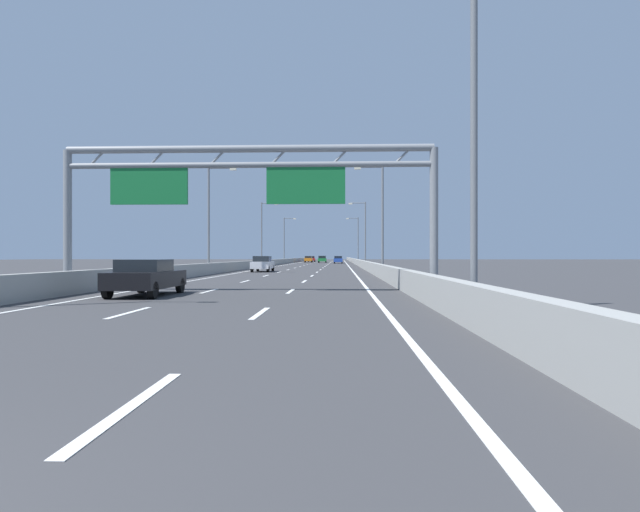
% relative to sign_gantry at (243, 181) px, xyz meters
% --- Properties ---
extents(ground_plane, '(260.00, 260.00, 0.00)m').
position_rel_sign_gantry_xyz_m(ground_plane, '(0.22, 78.88, -4.82)').
color(ground_plane, '#38383A').
extents(lane_dash_left_1, '(0.16, 3.00, 0.01)m').
position_rel_sign_gantry_xyz_m(lane_dash_left_1, '(-1.58, -8.62, -4.81)').
color(lane_dash_left_1, white).
rests_on(lane_dash_left_1, ground_plane).
extents(lane_dash_left_2, '(0.16, 3.00, 0.01)m').
position_rel_sign_gantry_xyz_m(lane_dash_left_2, '(-1.58, 0.38, -4.81)').
color(lane_dash_left_2, white).
rests_on(lane_dash_left_2, ground_plane).
extents(lane_dash_left_3, '(0.16, 3.00, 0.01)m').
position_rel_sign_gantry_xyz_m(lane_dash_left_3, '(-1.58, 9.38, -4.81)').
color(lane_dash_left_3, white).
rests_on(lane_dash_left_3, ground_plane).
extents(lane_dash_left_4, '(0.16, 3.00, 0.01)m').
position_rel_sign_gantry_xyz_m(lane_dash_left_4, '(-1.58, 18.38, -4.81)').
color(lane_dash_left_4, white).
rests_on(lane_dash_left_4, ground_plane).
extents(lane_dash_left_5, '(0.16, 3.00, 0.01)m').
position_rel_sign_gantry_xyz_m(lane_dash_left_5, '(-1.58, 27.38, -4.81)').
color(lane_dash_left_5, white).
rests_on(lane_dash_left_5, ground_plane).
extents(lane_dash_left_6, '(0.16, 3.00, 0.01)m').
position_rel_sign_gantry_xyz_m(lane_dash_left_6, '(-1.58, 36.38, -4.81)').
color(lane_dash_left_6, white).
rests_on(lane_dash_left_6, ground_plane).
extents(lane_dash_left_7, '(0.16, 3.00, 0.01)m').
position_rel_sign_gantry_xyz_m(lane_dash_left_7, '(-1.58, 45.38, -4.81)').
color(lane_dash_left_7, white).
rests_on(lane_dash_left_7, ground_plane).
extents(lane_dash_left_8, '(0.16, 3.00, 0.01)m').
position_rel_sign_gantry_xyz_m(lane_dash_left_8, '(-1.58, 54.38, -4.81)').
color(lane_dash_left_8, white).
rests_on(lane_dash_left_8, ground_plane).
extents(lane_dash_left_9, '(0.16, 3.00, 0.01)m').
position_rel_sign_gantry_xyz_m(lane_dash_left_9, '(-1.58, 63.38, -4.81)').
color(lane_dash_left_9, white).
rests_on(lane_dash_left_9, ground_plane).
extents(lane_dash_left_10, '(0.16, 3.00, 0.01)m').
position_rel_sign_gantry_xyz_m(lane_dash_left_10, '(-1.58, 72.38, -4.81)').
color(lane_dash_left_10, white).
rests_on(lane_dash_left_10, ground_plane).
extents(lane_dash_left_11, '(0.16, 3.00, 0.01)m').
position_rel_sign_gantry_xyz_m(lane_dash_left_11, '(-1.58, 81.38, -4.81)').
color(lane_dash_left_11, white).
rests_on(lane_dash_left_11, ground_plane).
extents(lane_dash_left_12, '(0.16, 3.00, 0.01)m').
position_rel_sign_gantry_xyz_m(lane_dash_left_12, '(-1.58, 90.38, -4.81)').
color(lane_dash_left_12, white).
rests_on(lane_dash_left_12, ground_plane).
extents(lane_dash_left_13, '(0.16, 3.00, 0.01)m').
position_rel_sign_gantry_xyz_m(lane_dash_left_13, '(-1.58, 99.38, -4.81)').
color(lane_dash_left_13, white).
rests_on(lane_dash_left_13, ground_plane).
extents(lane_dash_left_14, '(0.16, 3.00, 0.01)m').
position_rel_sign_gantry_xyz_m(lane_dash_left_14, '(-1.58, 108.38, -4.81)').
color(lane_dash_left_14, white).
rests_on(lane_dash_left_14, ground_plane).
extents(lane_dash_left_15, '(0.16, 3.00, 0.01)m').
position_rel_sign_gantry_xyz_m(lane_dash_left_15, '(-1.58, 117.38, -4.81)').
color(lane_dash_left_15, white).
rests_on(lane_dash_left_15, ground_plane).
extents(lane_dash_left_16, '(0.16, 3.00, 0.01)m').
position_rel_sign_gantry_xyz_m(lane_dash_left_16, '(-1.58, 126.38, -4.81)').
color(lane_dash_left_16, white).
rests_on(lane_dash_left_16, ground_plane).
extents(lane_dash_left_17, '(0.16, 3.00, 0.01)m').
position_rel_sign_gantry_xyz_m(lane_dash_left_17, '(-1.58, 135.38, -4.81)').
color(lane_dash_left_17, white).
rests_on(lane_dash_left_17, ground_plane).
extents(lane_dash_right_0, '(0.16, 3.00, 0.01)m').
position_rel_sign_gantry_xyz_m(lane_dash_right_0, '(2.02, -17.62, -4.81)').
color(lane_dash_right_0, white).
rests_on(lane_dash_right_0, ground_plane).
extents(lane_dash_right_1, '(0.16, 3.00, 0.01)m').
position_rel_sign_gantry_xyz_m(lane_dash_right_1, '(2.02, -8.62, -4.81)').
color(lane_dash_right_1, white).
rests_on(lane_dash_right_1, ground_plane).
extents(lane_dash_right_2, '(0.16, 3.00, 0.01)m').
position_rel_sign_gantry_xyz_m(lane_dash_right_2, '(2.02, 0.38, -4.81)').
color(lane_dash_right_2, white).
rests_on(lane_dash_right_2, ground_plane).
extents(lane_dash_right_3, '(0.16, 3.00, 0.01)m').
position_rel_sign_gantry_xyz_m(lane_dash_right_3, '(2.02, 9.38, -4.81)').
color(lane_dash_right_3, white).
rests_on(lane_dash_right_3, ground_plane).
extents(lane_dash_right_4, '(0.16, 3.00, 0.01)m').
position_rel_sign_gantry_xyz_m(lane_dash_right_4, '(2.02, 18.38, -4.81)').
color(lane_dash_right_4, white).
rests_on(lane_dash_right_4, ground_plane).
extents(lane_dash_right_5, '(0.16, 3.00, 0.01)m').
position_rel_sign_gantry_xyz_m(lane_dash_right_5, '(2.02, 27.38, -4.81)').
color(lane_dash_right_5, white).
rests_on(lane_dash_right_5, ground_plane).
extents(lane_dash_right_6, '(0.16, 3.00, 0.01)m').
position_rel_sign_gantry_xyz_m(lane_dash_right_6, '(2.02, 36.38, -4.81)').
color(lane_dash_right_6, white).
rests_on(lane_dash_right_6, ground_plane).
extents(lane_dash_right_7, '(0.16, 3.00, 0.01)m').
position_rel_sign_gantry_xyz_m(lane_dash_right_7, '(2.02, 45.38, -4.81)').
color(lane_dash_right_7, white).
rests_on(lane_dash_right_7, ground_plane).
extents(lane_dash_right_8, '(0.16, 3.00, 0.01)m').
position_rel_sign_gantry_xyz_m(lane_dash_right_8, '(2.02, 54.38, -4.81)').
color(lane_dash_right_8, white).
rests_on(lane_dash_right_8, ground_plane).
extents(lane_dash_right_9, '(0.16, 3.00, 0.01)m').
position_rel_sign_gantry_xyz_m(lane_dash_right_9, '(2.02, 63.38, -4.81)').
color(lane_dash_right_9, white).
rests_on(lane_dash_right_9, ground_plane).
extents(lane_dash_right_10, '(0.16, 3.00, 0.01)m').
position_rel_sign_gantry_xyz_m(lane_dash_right_10, '(2.02, 72.38, -4.81)').
color(lane_dash_right_10, white).
rests_on(lane_dash_right_10, ground_plane).
extents(lane_dash_right_11, '(0.16, 3.00, 0.01)m').
position_rel_sign_gantry_xyz_m(lane_dash_right_11, '(2.02, 81.38, -4.81)').
color(lane_dash_right_11, white).
rests_on(lane_dash_right_11, ground_plane).
extents(lane_dash_right_12, '(0.16, 3.00, 0.01)m').
position_rel_sign_gantry_xyz_m(lane_dash_right_12, '(2.02, 90.38, -4.81)').
color(lane_dash_right_12, white).
rests_on(lane_dash_right_12, ground_plane).
extents(lane_dash_right_13, '(0.16, 3.00, 0.01)m').
position_rel_sign_gantry_xyz_m(lane_dash_right_13, '(2.02, 99.38, -4.81)').
color(lane_dash_right_13, white).
rests_on(lane_dash_right_13, ground_plane).
extents(lane_dash_right_14, '(0.16, 3.00, 0.01)m').
position_rel_sign_gantry_xyz_m(lane_dash_right_14, '(2.02, 108.38, -4.81)').
color(lane_dash_right_14, white).
rests_on(lane_dash_right_14, ground_plane).
extents(lane_dash_right_15, '(0.16, 3.00, 0.01)m').
position_rel_sign_gantry_xyz_m(lane_dash_right_15, '(2.02, 117.38, -4.81)').
color(lane_dash_right_15, white).
rests_on(lane_dash_right_15, ground_plane).
extents(lane_dash_right_16, '(0.16, 3.00, 0.01)m').
position_rel_sign_gantry_xyz_m(lane_dash_right_16, '(2.02, 126.38, -4.81)').
color(lane_dash_right_16, white).
rests_on(lane_dash_right_16, ground_plane).
extents(lane_dash_right_17, '(0.16, 3.00, 0.01)m').
position_rel_sign_gantry_xyz_m(lane_dash_right_17, '(2.02, 135.38, -4.81)').
color(lane_dash_right_17, white).
rests_on(lane_dash_right_17, ground_plane).
extents(edge_line_left, '(0.16, 176.00, 0.01)m').
position_rel_sign_gantry_xyz_m(edge_line_left, '(-5.03, 66.88, -4.81)').
color(edge_line_left, white).
rests_on(edge_line_left, ground_plane).
extents(edge_line_right, '(0.16, 176.00, 0.01)m').
position_rel_sign_gantry_xyz_m(edge_line_right, '(5.47, 66.88, -4.81)').
color(edge_line_right, white).
rests_on(edge_line_right, ground_plane).
extents(barrier_left, '(0.45, 220.00, 0.95)m').
position_rel_sign_gantry_xyz_m(barrier_left, '(-6.68, 88.88, -4.34)').
color(barrier_left, '#9E9E99').
rests_on(barrier_left, ground_plane).
extents(barrier_right, '(0.45, 220.00, 0.95)m').
position_rel_sign_gantry_xyz_m(barrier_right, '(7.12, 88.88, -4.34)').
color(barrier_right, '#9E9E99').
rests_on(barrier_right, ground_plane).
extents(sign_gantry, '(16.33, 0.36, 6.36)m').
position_rel_sign_gantry_xyz_m(sign_gantry, '(0.00, 0.00, 0.00)').
color(sign_gantry, gray).
rests_on(sign_gantry, ground_plane).
extents(streetlamp_right_near, '(2.58, 0.28, 9.50)m').
position_rel_sign_gantry_xyz_m(streetlamp_right_near, '(7.68, -8.02, 0.58)').
color(streetlamp_right_near, slate).
rests_on(streetlamp_right_near, ground_plane).
extents(streetlamp_left_mid, '(2.58, 0.28, 9.50)m').
position_rel_sign_gantry_xyz_m(streetlamp_left_mid, '(-7.25, 24.13, 0.58)').
color(streetlamp_left_mid, slate).
rests_on(streetlamp_left_mid, ground_plane).
extents(streetlamp_right_mid, '(2.58, 0.28, 9.50)m').
position_rel_sign_gantry_xyz_m(streetlamp_right_mid, '(7.68, 24.13, 0.58)').
color(streetlamp_right_mid, slate).
rests_on(streetlamp_right_mid, ground_plane).
extents(streetlamp_left_far, '(2.58, 0.28, 9.50)m').
position_rel_sign_gantry_xyz_m(streetlamp_left_far, '(-7.25, 56.28, 0.58)').
color(streetlamp_left_far, slate).
rests_on(streetlamp_left_far, ground_plane).
extents(streetlamp_right_far, '(2.58, 0.28, 9.50)m').
position_rel_sign_gantry_xyz_m(streetlamp_right_far, '(7.68, 56.28, 0.58)').
color(streetlamp_right_far, slate).
rests_on(streetlamp_right_far, ground_plane).
extents(streetlamp_left_distant, '(2.58, 0.28, 9.50)m').
position_rel_sign_gantry_xyz_m(streetlamp_left_distant, '(-7.25, 88.43, 0.58)').
color(streetlamp_left_distant, slate).
rests_on(streetlamp_left_distant, ground_plane).
extents(streetlamp_right_distant, '(2.58, 0.28, 9.50)m').
position_rel_sign_gantry_xyz_m(streetlamp_right_distant, '(7.68, 88.43, 0.58)').
color(streetlamp_right_distant, slate).
rests_on(streetlamp_right_distant, ground_plane).
extents(silver_car, '(1.70, 4.31, 1.39)m').
position_rel_sign_gantry_xyz_m(silver_car, '(3.83, 108.66, -4.10)').
color(silver_car, '#A8ADB2').
rests_on(silver_car, ground_plane).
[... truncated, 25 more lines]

